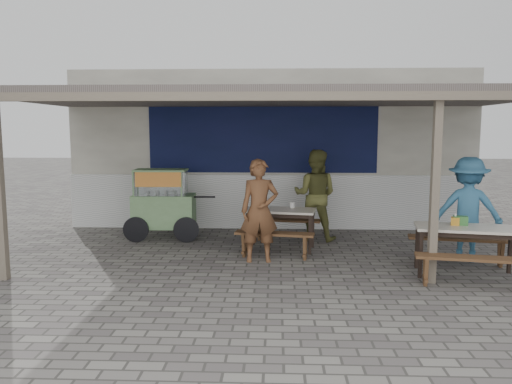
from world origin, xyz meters
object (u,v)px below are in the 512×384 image
at_px(table_left, 281,214).
at_px(patron_wall_side, 315,195).
at_px(vendor_cart, 163,201).
at_px(bench_right_wall, 459,244).
at_px(patron_street_side, 259,211).
at_px(condiment_jar, 292,205).
at_px(condiment_bowl, 265,207).
at_px(bench_left_wall, 286,225).
at_px(donation_box, 460,220).
at_px(bench_right_street, 475,265).
at_px(bench_left_street, 274,239).
at_px(tissue_box, 455,221).
at_px(table_right, 467,232).
at_px(patron_right_table, 468,209).

xyz_separation_m(table_left, patron_wall_side, (0.69, 0.84, 0.24)).
height_order(vendor_cart, patron_wall_side, patron_wall_side).
xyz_separation_m(bench_right_wall, patron_street_side, (-3.25, 0.07, 0.52)).
xyz_separation_m(condiment_jar, condiment_bowl, (-0.50, -0.11, -0.03)).
relative_size(bench_left_wall, donation_box, 6.72).
distance_m(bench_right_street, vendor_cart, 5.85).
relative_size(table_left, condiment_jar, 13.07).
distance_m(bench_right_street, patron_wall_side, 3.65).
relative_size(vendor_cart, patron_wall_side, 0.98).
bearing_deg(bench_left_street, tissue_box, -6.22).
relative_size(table_right, vendor_cart, 0.89).
xyz_separation_m(bench_left_wall, donation_box, (2.62, -2.05, 0.49)).
height_order(bench_left_street, tissue_box, tissue_box).
distance_m(bench_left_street, tissue_box, 2.90).
xyz_separation_m(bench_right_street, donation_box, (0.06, 0.78, 0.48)).
bearing_deg(patron_street_side, patron_wall_side, 52.76).
xyz_separation_m(vendor_cart, condiment_jar, (2.57, -0.62, 0.04)).
xyz_separation_m(table_right, patron_street_side, (-3.14, 0.70, 0.19)).
bearing_deg(bench_left_street, condiment_bowl, 113.18).
bearing_deg(donation_box, bench_left_wall, 141.98).
relative_size(bench_right_wall, condiment_jar, 15.63).
bearing_deg(condiment_bowl, vendor_cart, 160.59).
height_order(vendor_cart, patron_right_table, patron_right_table).
relative_size(table_right, bench_right_street, 0.98).
distance_m(bench_right_street, tissue_box, 0.89).
xyz_separation_m(bench_left_wall, patron_right_table, (3.01, -1.30, 0.54)).
distance_m(patron_wall_side, donation_box, 3.04).
distance_m(bench_left_street, bench_right_street, 3.17).
height_order(bench_right_street, tissue_box, tissue_box).
relative_size(bench_left_street, vendor_cart, 0.78).
relative_size(patron_wall_side, condiment_jar, 17.58).
xyz_separation_m(bench_right_wall, vendor_cart, (-5.25, 1.73, 0.42)).
distance_m(table_right, donation_box, 0.22).
height_order(table_right, condiment_bowl, condiment_bowl).
bearing_deg(bench_left_wall, tissue_box, -29.78).
xyz_separation_m(vendor_cart, tissue_box, (5.00, -2.22, 0.04)).
bearing_deg(patron_wall_side, table_left, 65.65).
distance_m(bench_left_wall, condiment_bowl, 0.83).
xyz_separation_m(bench_left_wall, patron_wall_side, (0.58, 0.19, 0.57)).
height_order(patron_street_side, condiment_jar, patron_street_side).
bearing_deg(condiment_jar, donation_box, -32.25).
distance_m(tissue_box, condiment_bowl, 3.29).
height_order(bench_right_wall, patron_wall_side, patron_wall_side).
bearing_deg(table_left, bench_left_street, -90.00).
bearing_deg(donation_box, bench_right_street, -94.64).
xyz_separation_m(bench_right_street, vendor_cart, (-5.02, 2.98, 0.42)).
bearing_deg(tissue_box, table_left, 151.74).
distance_m(table_left, vendor_cart, 2.49).
relative_size(patron_street_side, condiment_bowl, 8.63).
bearing_deg(donation_box, condiment_jar, 147.75).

